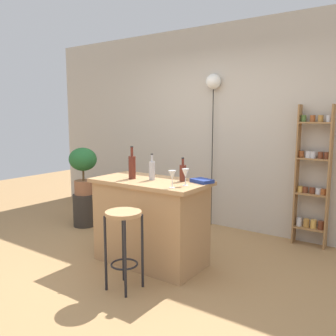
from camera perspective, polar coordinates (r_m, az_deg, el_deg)
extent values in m
plane|color=#A37A4C|center=(3.77, -5.64, -16.24)|extent=(12.00, 12.00, 0.00)
cube|color=#BCB2A3|center=(5.07, 8.68, 6.40)|extent=(6.40, 0.10, 2.80)
cube|color=tan|center=(3.83, -2.79, -8.88)|extent=(1.13, 0.59, 0.86)
cube|color=tan|center=(3.72, -2.84, -2.22)|extent=(1.22, 0.64, 0.04)
cylinder|color=black|center=(3.32, -9.99, -13.36)|extent=(0.02, 0.02, 0.69)
cylinder|color=black|center=(3.17, -6.89, -14.37)|extent=(0.02, 0.02, 0.69)
cylinder|color=black|center=(3.48, -7.21, -12.27)|extent=(0.02, 0.02, 0.69)
cylinder|color=black|center=(3.33, -4.14, -13.15)|extent=(0.02, 0.02, 0.69)
torus|color=black|center=(3.36, -7.02, -15.07)|extent=(0.25, 0.25, 0.02)
cylinder|color=tan|center=(3.21, -7.17, -7.23)|extent=(0.33, 0.33, 0.03)
cube|color=#9E7042|center=(4.60, 19.95, -1.09)|extent=(0.02, 0.15, 1.70)
cube|color=#9E7042|center=(4.52, 24.45, -1.50)|extent=(0.02, 0.15, 1.70)
cube|color=#9E7042|center=(4.70, 21.75, -8.97)|extent=(0.35, 0.15, 0.02)
cylinder|color=silver|center=(4.72, 20.30, -8.08)|extent=(0.07, 0.07, 0.10)
cylinder|color=#AD7A38|center=(4.69, 21.31, -8.23)|extent=(0.07, 0.07, 0.10)
cylinder|color=gold|center=(4.68, 22.31, -8.32)|extent=(0.07, 0.07, 0.10)
cylinder|color=brown|center=(4.66, 23.33, -8.44)|extent=(0.07, 0.07, 0.10)
cube|color=#9E7042|center=(4.60, 22.03, -3.90)|extent=(0.35, 0.15, 0.02)
cylinder|color=gold|center=(4.62, 20.45, -3.19)|extent=(0.06, 0.06, 0.07)
cylinder|color=brown|center=(4.61, 21.17, -3.27)|extent=(0.06, 0.06, 0.07)
cylinder|color=brown|center=(4.59, 22.13, -3.35)|extent=(0.06, 0.06, 0.07)
cylinder|color=silver|center=(4.58, 22.99, -3.44)|extent=(0.06, 0.06, 0.07)
cylinder|color=#994C23|center=(4.56, 23.69, -3.53)|extent=(0.06, 0.06, 0.07)
cube|color=#9E7042|center=(4.53, 22.33, 1.36)|extent=(0.35, 0.15, 0.02)
cylinder|color=#994C23|center=(4.57, 20.61, 2.11)|extent=(0.06, 0.06, 0.08)
cylinder|color=silver|center=(4.54, 21.56, 2.02)|extent=(0.06, 0.06, 0.08)
cylinder|color=silver|center=(4.52, 22.26, 1.96)|extent=(0.06, 0.06, 0.08)
cylinder|color=brown|center=(4.51, 23.27, 1.89)|extent=(0.06, 0.06, 0.08)
cylinder|color=brown|center=(4.51, 24.13, 1.84)|extent=(0.06, 0.06, 0.08)
cube|color=#9E7042|center=(4.50, 22.63, 6.73)|extent=(0.35, 0.15, 0.02)
cylinder|color=#4C7033|center=(4.54, 20.93, 7.44)|extent=(0.06, 0.06, 0.08)
cylinder|color=#994C23|center=(4.51, 22.19, 7.37)|extent=(0.06, 0.06, 0.08)
cylinder|color=#AD7A38|center=(4.49, 23.31, 7.30)|extent=(0.06, 0.06, 0.08)
cylinder|color=silver|center=(4.47, 24.41, 7.24)|extent=(0.06, 0.06, 0.08)
cylinder|color=#2D2823|center=(5.26, -13.24, -6.56)|extent=(0.32, 0.32, 0.46)
cylinder|color=#935B3D|center=(5.19, -13.36, -3.05)|extent=(0.26, 0.26, 0.20)
cylinder|color=brown|center=(5.16, -13.43, -1.09)|extent=(0.03, 0.03, 0.16)
ellipsoid|color=#23602D|center=(5.13, -13.52, 1.38)|extent=(0.41, 0.37, 0.33)
cylinder|color=#B2B2B7|center=(3.70, -2.59, -0.47)|extent=(0.06, 0.06, 0.19)
cylinder|color=#B2B2B7|center=(3.68, -2.60, 1.57)|extent=(0.02, 0.02, 0.07)
cylinder|color=black|center=(3.68, -2.61, 2.23)|extent=(0.03, 0.03, 0.01)
cylinder|color=#5B2319|center=(3.78, -5.79, 0.08)|extent=(0.08, 0.08, 0.24)
cylinder|color=#5B2319|center=(3.76, -5.82, 2.61)|extent=(0.03, 0.03, 0.09)
cylinder|color=black|center=(3.76, -5.83, 3.41)|extent=(0.03, 0.03, 0.01)
cylinder|color=#5B2319|center=(3.63, 2.38, -0.83)|extent=(0.07, 0.07, 0.17)
cylinder|color=#5B2319|center=(3.61, 2.39, 0.99)|extent=(0.03, 0.03, 0.07)
cylinder|color=black|center=(3.61, 2.40, 1.60)|extent=(0.03, 0.03, 0.01)
cylinder|color=silver|center=(3.42, 2.80, -2.79)|extent=(0.06, 0.06, 0.00)
cylinder|color=silver|center=(3.41, 2.81, -2.14)|extent=(0.01, 0.01, 0.07)
cone|color=silver|center=(3.40, 2.82, -0.82)|extent=(0.07, 0.07, 0.08)
cylinder|color=silver|center=(3.31, 0.68, -3.17)|extent=(0.06, 0.06, 0.00)
cylinder|color=silver|center=(3.30, 0.68, -2.50)|extent=(0.01, 0.01, 0.07)
cone|color=silver|center=(3.29, 0.68, -1.13)|extent=(0.07, 0.07, 0.08)
cube|color=navy|center=(3.58, 5.48, -2.06)|extent=(0.25, 0.21, 0.03)
cylinder|color=black|center=(5.04, 7.10, 2.02)|extent=(0.01, 0.01, 2.03)
sphere|color=white|center=(5.03, 7.31, 13.59)|extent=(0.21, 0.21, 0.21)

